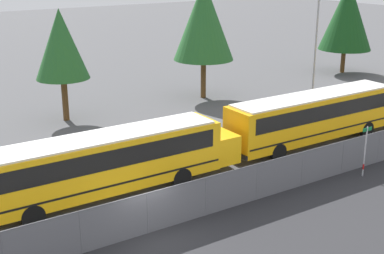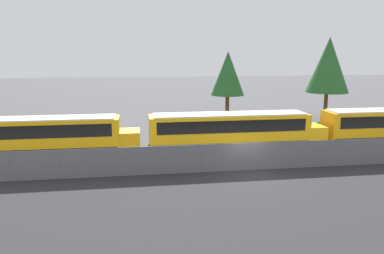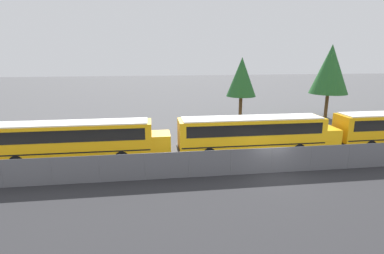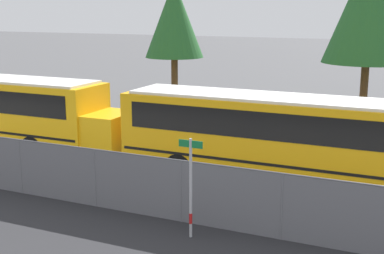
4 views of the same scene
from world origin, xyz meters
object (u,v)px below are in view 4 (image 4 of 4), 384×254
(street_sign, at_px, (191,186))
(tree_2, at_px, (370,4))
(tree_1, at_px, (174,19))
(school_bus_3, at_px, (302,135))

(street_sign, height_order, tree_2, tree_2)
(street_sign, distance_m, tree_1, 21.59)
(street_sign, bearing_deg, tree_1, 117.50)
(street_sign, relative_size, tree_1, 0.35)
(street_sign, relative_size, tree_2, 0.29)
(school_bus_3, relative_size, tree_1, 1.75)
(tree_1, distance_m, tree_2, 12.05)
(school_bus_3, bearing_deg, tree_1, 130.58)
(school_bus_3, relative_size, tree_2, 1.46)
(school_bus_3, height_order, tree_2, tree_2)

